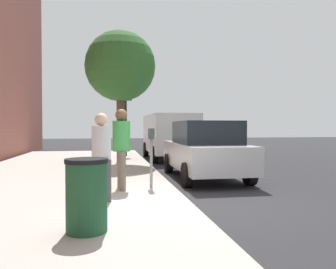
{
  "coord_description": "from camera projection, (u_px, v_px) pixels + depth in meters",
  "views": [
    {
      "loc": [
        -6.48,
        1.55,
        1.59
      ],
      "look_at": [
        1.29,
        0.16,
        1.41
      ],
      "focal_mm": 35.31,
      "sensor_mm": 36.0,
      "label": 1
    }
  ],
  "objects": [
    {
      "name": "parking_meter",
      "position": [
        151.0,
        145.0,
        7.99
      ],
      "size": [
        0.36,
        0.12,
        1.41
      ],
      "color": "gray",
      "rests_on": "sidewalk_slab"
    },
    {
      "name": "sidewalk_slab",
      "position": [
        31.0,
        208.0,
        6.16
      ],
      "size": [
        28.0,
        6.0,
        0.15
      ],
      "primitive_type": "cube",
      "color": "#B7B2A8",
      "rests_on": "ground_plane"
    },
    {
      "name": "pedestrian_bystander",
      "position": [
        101.0,
        149.0,
        6.47
      ],
      "size": [
        0.44,
        0.38,
        1.72
      ],
      "rotation": [
        0.0,
        0.0,
        -0.9
      ],
      "color": "#47474C",
      "rests_on": "sidewalk_slab"
    },
    {
      "name": "parked_sedan_near",
      "position": [
        205.0,
        150.0,
        10.17
      ],
      "size": [
        4.41,
        1.99,
        1.77
      ],
      "color": "silver",
      "rests_on": "ground_plane"
    },
    {
      "name": "trash_bin",
      "position": [
        87.0,
        195.0,
        4.53
      ],
      "size": [
        0.59,
        0.59,
        1.01
      ],
      "color": "#1E4C2D",
      "rests_on": "sidewalk_slab"
    },
    {
      "name": "parked_van_far",
      "position": [
        169.0,
        134.0,
        16.3
      ],
      "size": [
        5.21,
        2.13,
        2.18
      ],
      "color": "silver",
      "rests_on": "ground_plane"
    },
    {
      "name": "ground_plane",
      "position": [
        187.0,
        206.0,
        6.68
      ],
      "size": [
        80.0,
        80.0,
        0.0
      ],
      "primitive_type": "plane",
      "color": "#2B2B2D",
      "rests_on": "ground"
    },
    {
      "name": "street_tree",
      "position": [
        120.0,
        67.0,
        13.12
      ],
      "size": [
        2.79,
        2.79,
        5.26
      ],
      "color": "brown",
      "rests_on": "sidewalk_slab"
    },
    {
      "name": "traffic_signal",
      "position": [
        128.0,
        107.0,
        16.55
      ],
      "size": [
        0.24,
        0.44,
        3.6
      ],
      "color": "black",
      "rests_on": "sidewalk_slab"
    },
    {
      "name": "pedestrian_at_meter",
      "position": [
        121.0,
        141.0,
        7.62
      ],
      "size": [
        0.55,
        0.4,
        1.86
      ],
      "rotation": [
        0.0,
        0.0,
        -1.49
      ],
      "color": "#726656",
      "rests_on": "sidewalk_slab"
    }
  ]
}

